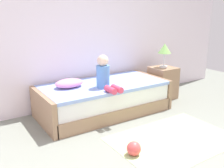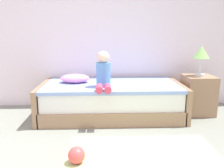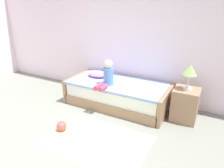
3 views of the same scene
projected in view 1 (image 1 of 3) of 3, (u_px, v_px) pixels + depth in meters
name	position (u px, v px, depth m)	size (l,w,h in m)	color
wall_rear	(69.00, 22.00, 4.18)	(7.20, 0.10, 2.90)	white
bed	(104.00, 98.00, 4.18)	(2.11, 1.00, 0.50)	#997556
nightstand	(163.00, 83.00, 4.90)	(0.44, 0.44, 0.60)	#997556
table_lamp	(165.00, 50.00, 4.73)	(0.24, 0.24, 0.45)	silver
child_figure	(105.00, 75.00, 3.81)	(0.20, 0.51, 0.50)	#598CD1
pillow	(69.00, 83.00, 3.89)	(0.44, 0.30, 0.13)	#EA8CC6
toy_ball	(134.00, 148.00, 2.96)	(0.17, 0.17, 0.17)	#E54C4C
area_rug	(174.00, 139.00, 3.35)	(1.60, 1.10, 0.01)	#B2D189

